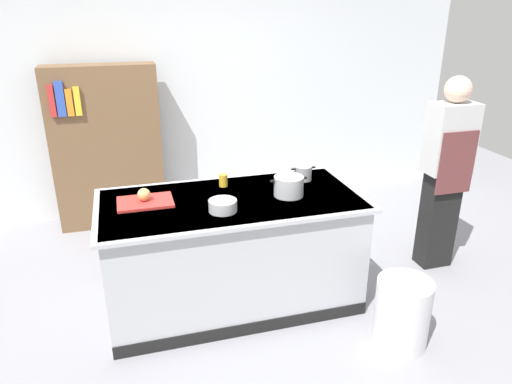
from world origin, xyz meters
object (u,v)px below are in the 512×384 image
onion (144,195)px  juice_cup (223,180)px  stock_pot (289,186)px  trash_bin (402,313)px  bookshelf (107,148)px  sauce_pan (303,173)px  mixing_bowl (223,206)px  person_chef (446,170)px

onion → juice_cup: bearing=15.6°
stock_pot → trash_bin: (0.58, -0.77, -0.73)m
trash_bin → stock_pot: bearing=127.1°
bookshelf → onion: bearing=-80.8°
stock_pot → sauce_pan: 0.37m
sauce_pan → mixing_bowl: 0.89m
sauce_pan → person_chef: bearing=-7.3°
bookshelf → juice_cup: bearing=-59.3°
sauce_pan → person_chef: (1.26, -0.16, -0.05)m
onion → sauce_pan: sauce_pan is taller
stock_pot → trash_bin: stock_pot is taller
onion → bookshelf: (-0.28, 1.70, -0.11)m
onion → mixing_bowl: size_ratio=0.47×
sauce_pan → mixing_bowl: sauce_pan is taller
onion → person_chef: bearing=-0.5°
trash_bin → bookshelf: size_ratio=0.29×
stock_pot → sauce_pan: (0.23, 0.29, -0.02)m
mixing_bowl → stock_pot: bearing=15.1°
stock_pot → sauce_pan: bearing=51.5°
sauce_pan → trash_bin: (0.36, -1.06, -0.71)m
trash_bin → person_chef: person_chef is taller
sauce_pan → bookshelf: bookshelf is taller
juice_cup → trash_bin: bearing=-47.2°
stock_pot → bookshelf: bearing=125.8°
trash_bin → person_chef: bearing=45.0°
juice_cup → bookshelf: (-0.90, 1.53, -0.10)m
onion → trash_bin: bearing=-29.3°
mixing_bowl → trash_bin: size_ratio=0.40×
sauce_pan → juice_cup: size_ratio=2.06×
juice_cup → trash_bin: (1.02, -1.10, -0.70)m
onion → mixing_bowl: bearing=-29.8°
sauce_pan → person_chef: size_ratio=0.12×
mixing_bowl → person_chef: bearing=7.7°
trash_bin → person_chef: size_ratio=0.29×
onion → mixing_bowl: 0.60m
mixing_bowl → person_chef: size_ratio=0.12×
stock_pot → juice_cup: 0.54m
trash_bin → bookshelf: (-1.92, 2.63, 0.60)m
onion → trash_bin: size_ratio=0.19×
mixing_bowl → trash_bin: (1.13, -0.63, -0.69)m
stock_pot → juice_cup: (-0.43, 0.33, -0.03)m
sauce_pan → bookshelf: size_ratio=0.12×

